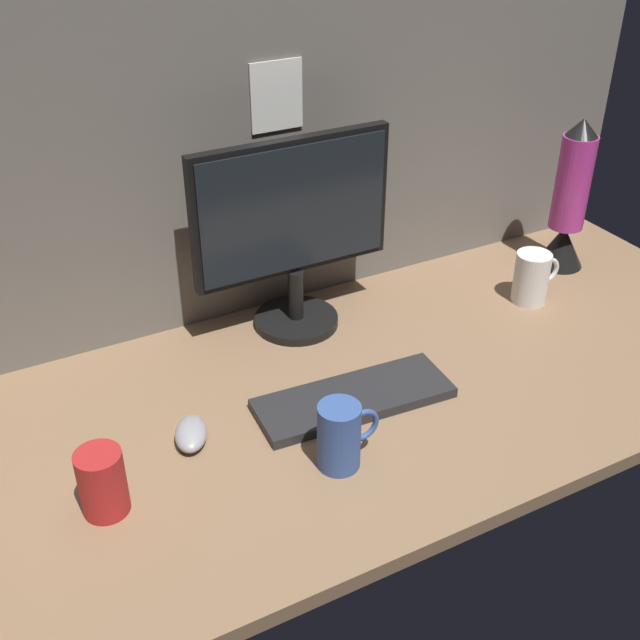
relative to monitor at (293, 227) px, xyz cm
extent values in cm
cube|color=#8C6B4C|center=(2.62, -25.13, -24.27)|extent=(180.00, 80.00, 3.00)
cube|color=slate|center=(2.62, 12.37, 17.14)|extent=(180.00, 5.00, 79.83)
cube|color=white|center=(1.62, 9.57, 23.64)|extent=(11.07, 0.40, 13.68)
cylinder|color=black|center=(0.00, -0.63, -21.87)|extent=(18.00, 18.00, 1.80)
cylinder|color=black|center=(0.00, -0.63, -15.47)|extent=(3.20, 3.20, 11.00)
cube|color=black|center=(0.00, 0.37, 4.14)|extent=(42.50, 2.40, 28.23)
cube|color=black|center=(0.00, -1.03, 4.14)|extent=(40.10, 0.60, 25.83)
cube|color=#262628|center=(-2.76, -30.07, -21.77)|extent=(37.81, 15.53, 2.00)
ellipsoid|color=#99999E|center=(-33.21, -26.18, -21.07)|extent=(8.82, 11.01, 3.40)
cylinder|color=#38569E|center=(-13.38, -43.32, -16.71)|extent=(7.28, 7.28, 12.13)
torus|color=#38569E|center=(-8.94, -43.32, -16.10)|extent=(6.34, 1.00, 6.34)
cylinder|color=white|center=(50.61, -16.32, -16.92)|extent=(7.76, 7.76, 11.70)
torus|color=white|center=(55.29, -16.32, -16.34)|extent=(6.15, 1.00, 6.15)
cylinder|color=red|center=(-50.63, -35.26, -17.07)|extent=(7.39, 7.39, 11.41)
cone|color=black|center=(68.67, -6.41, -17.73)|extent=(11.10, 11.10, 10.09)
cylinder|color=#B2338C|center=(68.67, -6.41, -1.59)|extent=(8.07, 8.07, 22.19)
cone|color=black|center=(68.67, -6.41, 11.53)|extent=(7.26, 7.26, 4.04)
camera|label=1|loc=(-63.37, -130.69, 69.64)|focal=44.75mm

